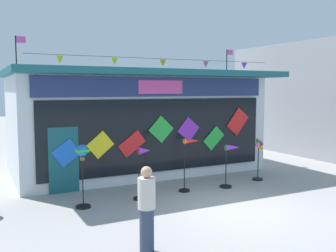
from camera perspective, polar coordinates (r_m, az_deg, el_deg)
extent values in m
plane|color=#9E9B99|center=(10.44, 10.14, -12.08)|extent=(80.00, 80.00, 0.00)
cube|color=silver|center=(15.03, -4.81, 0.31)|extent=(9.02, 4.38, 3.57)
cube|color=#195660|center=(14.49, -4.07, 7.59)|extent=(9.42, 5.44, 0.20)
cube|color=navy|center=(12.93, -1.12, 5.78)|extent=(8.30, 0.08, 0.64)
cube|color=#EA4CA3|center=(12.90, -1.07, 5.78)|extent=(1.62, 0.04, 0.45)
cube|color=black|center=(13.03, -1.13, -1.39)|extent=(8.12, 0.06, 2.45)
cube|color=#195660|center=(12.08, -15.17, -4.89)|extent=(0.90, 0.07, 2.00)
cube|color=blue|center=(12.01, -14.78, -3.87)|extent=(0.89, 0.03, 0.87)
cube|color=yellow|center=(12.24, -9.96, -2.76)|extent=(0.90, 0.03, 0.89)
cube|color=red|center=(12.59, -5.35, -2.63)|extent=(0.97, 0.03, 0.89)
cube|color=green|center=(12.96, -1.02, -0.50)|extent=(0.93, 0.03, 0.93)
cube|color=purple|center=(13.45, 3.04, -0.50)|extent=(0.87, 0.03, 0.88)
cube|color=green|center=(14.05, 6.77, -1.81)|extent=(0.90, 0.03, 0.89)
cube|color=red|center=(14.60, 10.25, 0.65)|extent=(1.00, 0.03, 1.04)
cylinder|color=black|center=(12.80, -0.76, 9.91)|extent=(8.66, 0.01, 0.01)
cone|color=yellow|center=(11.72, -15.70, 9.43)|extent=(0.20, 0.20, 0.22)
cone|color=yellow|center=(12.15, -7.90, 9.43)|extent=(0.20, 0.20, 0.22)
cone|color=orange|center=(12.79, -0.76, 9.28)|extent=(0.20, 0.20, 0.22)
cone|color=#EA4CA3|center=(13.60, 5.61, 9.03)|extent=(0.20, 0.20, 0.22)
cone|color=purple|center=(14.56, 11.19, 8.72)|extent=(0.20, 0.20, 0.22)
cylinder|color=black|center=(13.99, -21.54, 10.03)|extent=(0.04, 0.04, 1.13)
cube|color=#EA4CA3|center=(14.05, -20.94, 11.85)|extent=(0.32, 0.02, 0.22)
cylinder|color=black|center=(17.07, 8.67, 9.36)|extent=(0.04, 0.04, 1.07)
cube|color=#EA4CA3|center=(17.20, 9.13, 10.71)|extent=(0.32, 0.02, 0.22)
cylinder|color=black|center=(10.68, -12.40, -11.54)|extent=(0.39, 0.39, 0.06)
cylinder|color=black|center=(10.51, -12.47, -8.10)|extent=(0.03, 0.03, 1.38)
sphere|color=blue|center=(10.35, -12.57, -3.54)|extent=(0.31, 0.31, 0.31)
cube|color=green|center=(10.35, -12.57, -3.54)|extent=(0.32, 0.32, 0.07)
cube|color=brown|center=(10.38, -12.55, -4.72)|extent=(0.10, 0.10, 0.10)
cylinder|color=black|center=(11.21, -4.31, -10.61)|extent=(0.31, 0.31, 0.06)
cylinder|color=black|center=(11.04, -4.34, -7.29)|extent=(0.03, 0.03, 1.39)
cone|color=purple|center=(10.98, -3.50, -3.65)|extent=(0.38, 0.25, 0.22)
cylinder|color=red|center=(10.91, -4.37, -3.72)|extent=(0.03, 0.16, 0.16)
cylinder|color=black|center=(12.01, 2.43, -9.50)|extent=(0.33, 0.33, 0.06)
cylinder|color=black|center=(11.84, 2.44, -6.02)|extent=(0.03, 0.03, 1.55)
cone|color=red|center=(11.84, 3.54, -2.22)|extent=(0.54, 0.27, 0.18)
cylinder|color=orange|center=(11.71, 2.46, -2.30)|extent=(0.03, 0.16, 0.16)
cylinder|color=black|center=(12.62, 8.53, -8.82)|extent=(0.38, 0.38, 0.06)
cylinder|color=black|center=(12.48, 8.57, -6.12)|extent=(0.03, 0.03, 1.27)
cone|color=purple|center=(12.52, 9.54, -3.14)|extent=(0.53, 0.33, 0.21)
cylinder|color=green|center=(12.37, 8.61, -3.23)|extent=(0.03, 0.16, 0.16)
cylinder|color=black|center=(13.82, 13.12, -7.65)|extent=(0.35, 0.35, 0.06)
cylinder|color=black|center=(13.69, 13.17, -5.21)|extent=(0.03, 0.03, 1.26)
cylinder|color=black|center=(13.56, 13.34, -2.62)|extent=(0.06, 0.04, 0.06)
cone|color=purple|center=(13.64, 13.70, -2.59)|extent=(0.16, 0.17, 0.16)
cone|color=green|center=(13.55, 13.35, -2.15)|extent=(0.17, 0.16, 0.16)
cone|color=#EA4CA3|center=(13.49, 12.97, -2.66)|extent=(0.16, 0.17, 0.16)
cone|color=orange|center=(13.58, 13.33, -3.09)|extent=(0.17, 0.16, 0.16)
cylinder|color=#333D56|center=(7.68, -3.15, -15.15)|extent=(0.28, 0.28, 0.86)
cylinder|color=beige|center=(7.45, -3.18, -9.89)|extent=(0.34, 0.34, 0.60)
sphere|color=tan|center=(7.35, -3.20, -6.81)|extent=(0.22, 0.22, 0.22)
cube|color=purple|center=(7.63, -2.92, -9.28)|extent=(0.31, 0.28, 0.38)
cube|color=#99999E|center=(21.15, 22.43, 3.80)|extent=(5.11, 8.64, 5.34)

